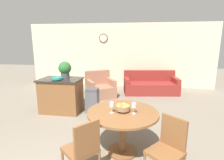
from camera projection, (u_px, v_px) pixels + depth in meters
name	position (u px, v px, depth m)	size (l,w,h in m)	color
wall_back	(119.00, 55.00, 7.57)	(8.00, 0.09, 2.70)	beige
dining_table	(123.00, 121.00, 2.98)	(1.21, 1.21, 0.77)	brown
dining_chair_near_left	(83.00, 147.00, 2.41)	(0.59, 0.59, 0.90)	brown
dining_chair_near_right	(168.00, 146.00, 2.43)	(0.59, 0.59, 0.90)	brown
fruit_bowl	(123.00, 107.00, 2.93)	(0.24, 0.24, 0.13)	olive
wine_glass_left	(112.00, 105.00, 2.86)	(0.07, 0.07, 0.18)	silver
wine_glass_right	(134.00, 106.00, 2.83)	(0.07, 0.07, 0.18)	silver
kitchen_island	(61.00, 95.00, 4.87)	(1.12, 0.75, 0.94)	brown
teal_bowl	(57.00, 78.00, 4.58)	(0.29, 0.29, 0.07)	teal
potted_plant	(65.00, 69.00, 4.87)	(0.35, 0.35, 0.45)	#4C4C51
trash_bin	(92.00, 100.00, 4.83)	(0.33, 0.30, 0.68)	#56565B
couch	(150.00, 86.00, 6.69)	(2.09, 1.16, 0.83)	maroon
armchair	(100.00, 88.00, 6.23)	(1.21, 1.20, 0.91)	#A87056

